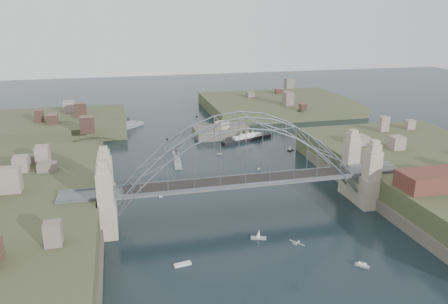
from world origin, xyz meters
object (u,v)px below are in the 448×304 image
(wharf_shed, at_px, (441,179))
(ocean_liner, at_px, (247,138))
(fort_island, at_px, (222,136))
(naval_cruiser_far, at_px, (127,127))
(bridge, at_px, (242,165))
(naval_cruiser_near, at_px, (177,159))

(wharf_shed, height_order, ocean_liner, wharf_shed)
(fort_island, distance_m, ocean_liner, 12.39)
(naval_cruiser_far, xyz_separation_m, ocean_liner, (44.10, -29.11, -0.08))
(ocean_liner, bearing_deg, bridge, -107.91)
(bridge, height_order, wharf_shed, bridge)
(naval_cruiser_far, bearing_deg, ocean_liner, -33.43)
(fort_island, distance_m, wharf_shed, 90.48)
(fort_island, distance_m, naval_cruiser_near, 35.48)
(fort_island, xyz_separation_m, naval_cruiser_near, (-22.05, -27.77, 1.10))
(naval_cruiser_near, relative_size, naval_cruiser_far, 1.12)
(fort_island, relative_size, naval_cruiser_near, 1.35)
(bridge, relative_size, naval_cruiser_far, 5.77)
(bridge, relative_size, naval_cruiser_near, 5.14)
(wharf_shed, height_order, naval_cruiser_near, wharf_shed)
(wharf_shed, relative_size, naval_cruiser_near, 1.22)
(naval_cruiser_far, bearing_deg, fort_island, -27.77)
(bridge, height_order, naval_cruiser_far, bridge)
(bridge, distance_m, fort_island, 72.14)
(naval_cruiser_near, height_order, naval_cruiser_far, naval_cruiser_far)
(fort_island, height_order, naval_cruiser_far, naval_cruiser_far)
(bridge, distance_m, ocean_liner, 64.28)
(bridge, bearing_deg, fort_island, 80.27)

